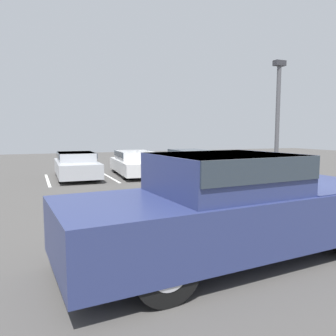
{
  "coord_description": "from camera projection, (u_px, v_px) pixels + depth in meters",
  "views": [
    {
      "loc": [
        -3.67,
        -5.58,
        2.12
      ],
      "look_at": [
        0.31,
        4.03,
        1.0
      ],
      "focal_mm": 35.0,
      "sensor_mm": 36.0,
      "label": 1
    }
  ],
  "objects": [
    {
      "name": "light_post",
      "position": [
        278.0,
        108.0,
        18.91
      ],
      "size": [
        0.7,
        0.36,
        6.22
      ],
      "color": "#515156",
      "rests_on": "ground_plane"
    },
    {
      "name": "parked_sedan_c",
      "position": [
        189.0,
        161.0,
        17.26
      ],
      "size": [
        1.96,
        4.34,
        1.23
      ],
      "rotation": [
        0.0,
        0.0,
        -1.62
      ],
      "color": "gray",
      "rests_on": "ground_plane"
    },
    {
      "name": "pickup_truck",
      "position": [
        238.0,
        205.0,
        5.58
      ],
      "size": [
        6.17,
        2.52,
        1.78
      ],
      "rotation": [
        0.0,
        0.0,
        0.07
      ],
      "color": "navy",
      "rests_on": "ground_plane"
    },
    {
      "name": "stall_stripe_c",
      "position": [
        163.0,
        174.0,
        16.83
      ],
      "size": [
        0.12,
        4.22,
        0.01
      ],
      "primitive_type": "cube",
      "color": "white",
      "rests_on": "ground_plane"
    },
    {
      "name": "ground_plane",
      "position": [
        229.0,
        236.0,
        6.75
      ],
      "size": [
        60.0,
        60.0,
        0.0
      ],
      "primitive_type": "plane",
      "color": "#4C4947"
    },
    {
      "name": "parked_sedan_b",
      "position": [
        135.0,
        162.0,
        16.39
      ],
      "size": [
        2.1,
        4.78,
        1.21
      ],
      "rotation": [
        0.0,
        0.0,
        -1.64
      ],
      "color": "silver",
      "rests_on": "ground_plane"
    },
    {
      "name": "parked_sedan_a",
      "position": [
        76.0,
        164.0,
        15.28
      ],
      "size": [
        1.87,
        4.4,
        1.21
      ],
      "rotation": [
        0.0,
        0.0,
        -1.59
      ],
      "color": "#B7BABF",
      "rests_on": "ground_plane"
    },
    {
      "name": "stall_stripe_d",
      "position": [
        211.0,
        172.0,
        17.9
      ],
      "size": [
        0.12,
        4.22,
        0.01
      ],
      "primitive_type": "cube",
      "color": "white",
      "rests_on": "ground_plane"
    },
    {
      "name": "stall_stripe_a",
      "position": [
        48.0,
        180.0,
        14.7
      ],
      "size": [
        0.12,
        4.22,
        0.01
      ],
      "primitive_type": "cube",
      "color": "white",
      "rests_on": "ground_plane"
    },
    {
      "name": "stall_stripe_b",
      "position": [
        109.0,
        177.0,
        15.77
      ],
      "size": [
        0.12,
        4.22,
        0.01
      ],
      "primitive_type": "cube",
      "color": "white",
      "rests_on": "ground_plane"
    }
  ]
}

